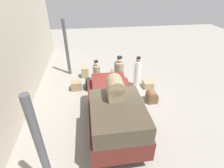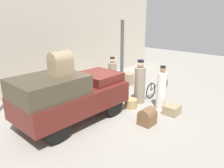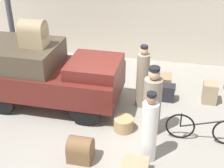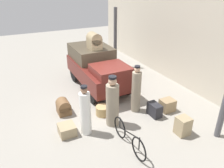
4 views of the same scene
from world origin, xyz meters
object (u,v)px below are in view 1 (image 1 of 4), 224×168
at_px(trunk_barrel_dark, 152,96).
at_px(trunk_on_truck_roof, 115,88).
at_px(porter_with_bicycle, 97,79).
at_px(trunk_wicker_pale, 76,86).
at_px(bicycle, 117,71).
at_px(trunk_large_brown, 148,84).
at_px(conductor_in_dark_uniform, 119,74).
at_px(suitcase_tan_flat, 89,84).
at_px(truck, 114,110).
at_px(porter_carrying_trunk, 137,73).
at_px(wicker_basket, 123,92).
at_px(trunk_umber_medium, 85,72).

relative_size(trunk_barrel_dark, trunk_on_truck_roof, 0.80).
height_order(porter_with_bicycle, trunk_wicker_pale, porter_with_bicycle).
relative_size(bicycle, trunk_on_truck_roof, 2.49).
relative_size(bicycle, trunk_large_brown, 3.30).
height_order(bicycle, conductor_in_dark_uniform, conductor_in_dark_uniform).
bearing_deg(trunk_large_brown, porter_with_bicycle, 95.10).
relative_size(suitcase_tan_flat, trunk_wicker_pale, 1.08).
bearing_deg(truck, suitcase_tan_flat, 15.12).
xyz_separation_m(trunk_large_brown, trunk_on_truck_roof, (-3.13, 2.32, 1.93)).
relative_size(porter_with_bicycle, trunk_barrel_dark, 3.16).
bearing_deg(porter_with_bicycle, trunk_large_brown, -84.90).
bearing_deg(porter_with_bicycle, trunk_barrel_dark, -112.06).
relative_size(porter_carrying_trunk, trunk_wicker_pale, 3.24).
xyz_separation_m(trunk_wicker_pale, trunk_barrel_dark, (-1.58, -3.60, 0.04)).
relative_size(truck, trunk_barrel_dark, 6.67).
bearing_deg(trunk_barrel_dark, porter_carrying_trunk, 13.60).
height_order(conductor_in_dark_uniform, trunk_barrel_dark, conductor_in_dark_uniform).
bearing_deg(trunk_barrel_dark, conductor_in_dark_uniform, 43.47).
relative_size(bicycle, trunk_barrel_dark, 3.11).
distance_m(porter_carrying_trunk, porter_with_bicycle, 2.21).
relative_size(conductor_in_dark_uniform, trunk_on_truck_roof, 2.51).
height_order(wicker_basket, trunk_on_truck_roof, trunk_on_truck_roof).
relative_size(trunk_wicker_pale, trunk_barrel_dark, 0.91).
relative_size(trunk_large_brown, trunk_on_truck_roof, 0.76).
xyz_separation_m(porter_with_bicycle, trunk_umber_medium, (1.90, 0.60, -0.54)).
height_order(porter_with_bicycle, suitcase_tan_flat, porter_with_bicycle).
distance_m(truck, wicker_basket, 2.61).
distance_m(bicycle, porter_with_bicycle, 2.15).
relative_size(trunk_large_brown, trunk_umber_medium, 0.89).
height_order(porter_with_bicycle, trunk_on_truck_roof, trunk_on_truck_roof).
height_order(bicycle, trunk_wicker_pale, bicycle).
relative_size(bicycle, conductor_in_dark_uniform, 0.99).
xyz_separation_m(wicker_basket, porter_carrying_trunk, (0.72, -0.91, 0.61)).
distance_m(porter_carrying_trunk, trunk_barrel_dark, 1.59).
xyz_separation_m(conductor_in_dark_uniform, trunk_barrel_dark, (-1.41, -1.34, -0.55)).
distance_m(porter_with_bicycle, trunk_barrel_dark, 2.78).
bearing_deg(suitcase_tan_flat, porter_carrying_trunk, -94.01).
bearing_deg(conductor_in_dark_uniform, suitcase_tan_flat, 81.85).
bearing_deg(trunk_barrel_dark, trunk_umber_medium, 46.88).
bearing_deg(bicycle, porter_carrying_trunk, -144.16).
relative_size(porter_with_bicycle, suitcase_tan_flat, 3.23).
relative_size(wicker_basket, trunk_large_brown, 0.91).
xyz_separation_m(wicker_basket, trunk_on_truck_roof, (-2.60, 0.82, 1.93)).
distance_m(conductor_in_dark_uniform, porter_with_bicycle, 1.24).
height_order(trunk_large_brown, trunk_umber_medium, trunk_umber_medium).
relative_size(suitcase_tan_flat, trunk_barrel_dark, 0.98).
relative_size(suitcase_tan_flat, trunk_on_truck_roof, 0.79).
distance_m(wicker_basket, conductor_in_dark_uniform, 0.94).
xyz_separation_m(bicycle, wicker_basket, (-1.94, 0.02, -0.19)).
height_order(conductor_in_dark_uniform, trunk_umber_medium, conductor_in_dark_uniform).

